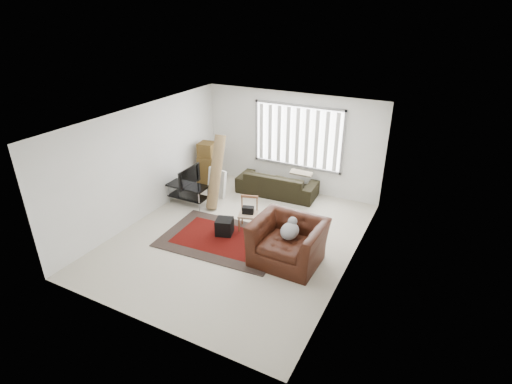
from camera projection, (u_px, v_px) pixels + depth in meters
room at (249, 157)px, 8.61m from camera, size 6.00×6.02×2.71m
persian_rug at (223, 239)px, 8.88m from camera, size 2.78×1.94×0.02m
tv_stand at (188, 190)px, 10.30m from camera, size 1.07×0.48×0.53m
tv at (187, 176)px, 10.13m from camera, size 0.11×0.86×0.50m
subwoofer at (224, 226)px, 8.99m from camera, size 0.46×0.46×0.37m
moving_boxes at (208, 166)px, 11.23m from camera, size 0.58×0.55×1.28m
white_flatpack at (217, 183)px, 10.75m from camera, size 0.62×0.32×0.76m
rolled_rug at (216, 172)px, 10.00m from camera, size 0.30×0.88×1.85m
sofa at (277, 180)px, 10.82m from camera, size 2.21×1.05×0.83m
side_chair at (248, 212)px, 9.12m from camera, size 0.53×0.53×0.78m
armchair at (288, 239)px, 7.94m from camera, size 1.40×1.23×1.02m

